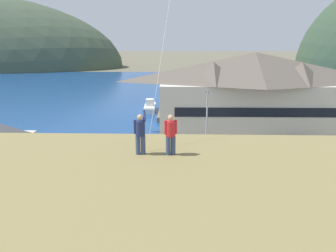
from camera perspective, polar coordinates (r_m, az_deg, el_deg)
The scene contains 16 objects.
ground_plane at distance 25.42m, azimuth -0.71°, elevation -13.83°, with size 600.00×600.00×0.00m, color #66604C.
parking_lot_pad at distance 29.89m, azimuth -0.30°, elevation -9.20°, with size 40.00×20.00×0.10m, color slate.
bay_water at distance 83.24m, azimuth 1.05°, elevation 6.14°, with size 360.00×84.00×0.03m, color navy.
harbor_lodge at distance 44.94m, azimuth 13.99°, elevation 5.61°, with size 24.94×9.38×10.31m.
storage_shed_waterside at distance 47.30m, azimuth 4.25°, elevation 2.22°, with size 6.13×4.18×3.97m.
wharf_dock at distance 56.70m, azimuth 0.16°, elevation 2.55°, with size 3.20×13.61×0.70m.
moored_boat_wharfside at distance 57.82m, azimuth -3.01°, elevation 3.14°, with size 1.98×5.73×2.16m.
moored_boat_outer_mooring at distance 54.36m, azimuth 3.87°, elevation 2.40°, with size 2.84×7.82×2.16m.
parked_car_front_row_end at distance 26.71m, azimuth -20.40°, elevation -10.79°, with size 4.35×2.37×1.82m.
parked_car_mid_row_far at distance 30.11m, azimuth -7.09°, elevation -7.05°, with size 4.21×2.08×1.82m.
parked_car_corner_spot at distance 24.77m, azimuth -6.55°, elevation -11.96°, with size 4.30×2.25×1.82m.
parked_car_back_row_right at distance 24.98m, azimuth 6.67°, elevation -11.72°, with size 4.34×2.33×1.82m.
parked_car_lone_by_shed at distance 32.95m, azimuth 19.00°, elevation -5.83°, with size 4.28×2.20×1.82m.
parking_light_pole at distance 33.97m, azimuth 6.43°, elevation 0.86°, with size 0.24×0.78×6.96m.
person_kite_flyer at distance 14.57m, azimuth -4.62°, elevation -1.11°, with size 0.52×0.68×1.86m.
person_companion at distance 14.46m, azimuth 0.45°, elevation -1.24°, with size 0.53×0.40×1.74m.
Camera 1 is at (0.98, -22.36, 12.04)m, focal length 36.80 mm.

